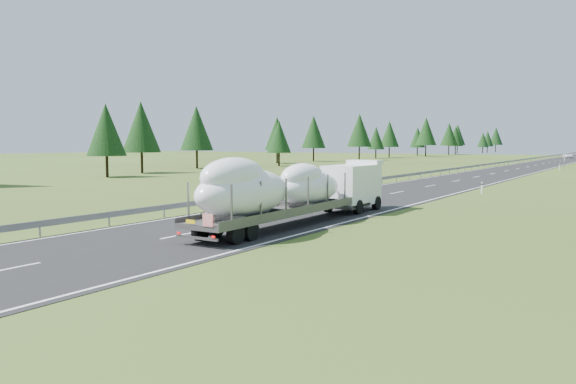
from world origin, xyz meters
The scene contains 7 objects.
ground centered at (0.00, 0.00, 0.00)m, with size 400.00×400.00×0.00m, color #374D19.
road_surface centered at (0.00, 100.00, 0.01)m, with size 10.00×400.00×0.02m, color black.
guardrail centered at (-5.30, 99.94, 0.60)m, with size 0.10×400.00×0.76m.
highway_sign centered at (7.20, 80.00, 1.81)m, with size 0.08×0.90×2.60m.
tree_line_left centered at (-43.65, 113.89, 6.98)m, with size 14.16×287.00×12.45m.
boat_truck centered at (2.60, 5.62, 1.96)m, with size 2.76×17.38×3.73m.
distant_van centered at (-1.03, 159.14, 0.73)m, with size 2.42×5.24×1.46m, color white.
Camera 1 is at (18.46, -19.53, 4.37)m, focal length 35.00 mm.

